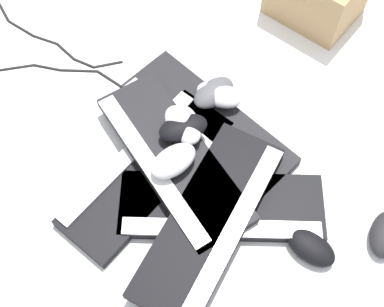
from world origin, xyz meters
The scene contains 15 objects.
ground_plane centered at (0.00, 0.00, 0.00)m, with size 3.20×3.20×0.00m, color white.
keyboard_0 centered at (0.13, 0.05, 0.01)m, with size 0.25×0.46×0.03m.
keyboard_1 centered at (-0.05, 0.11, 0.01)m, with size 0.46×0.21×0.03m.
keyboard_2 centered at (-0.04, -0.08, 0.01)m, with size 0.35×0.46×0.03m.
keyboard_3 centered at (-0.09, -0.08, 0.04)m, with size 0.45×0.18×0.03m.
keyboard_4 centered at (-0.01, 0.06, 0.04)m, with size 0.33×0.46×0.03m.
mouse_0 centered at (0.08, 0.08, 0.05)m, with size 0.11×0.07×0.04m, color silver.
mouse_1 centered at (0.06, 0.08, 0.08)m, with size 0.11×0.07×0.04m, color #B7B7BC.
mouse_2 centered at (0.19, 0.07, 0.05)m, with size 0.11×0.07×0.04m, color #4C4C51.
mouse_3 centered at (-0.03, 0.05, 0.08)m, with size 0.11×0.07×0.04m, color #B7B7BC.
mouse_4 centered at (-0.02, -0.28, 0.02)m, with size 0.11×0.07×0.04m, color black.
mouse_5 centered at (0.19, 0.06, 0.05)m, with size 0.11×0.07×0.04m, color #B7B7BC.
mouse_7 centered at (0.05, 0.07, 0.08)m, with size 0.11×0.07×0.04m, color black.
cable_0 centered at (-0.02, 0.54, 0.00)m, with size 0.37×0.44×0.01m.
cable_1 centered at (0.18, 0.72, 0.00)m, with size 0.14×0.80×0.01m.
Camera 1 is at (-0.46, -0.26, 1.08)m, focal length 50.00 mm.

